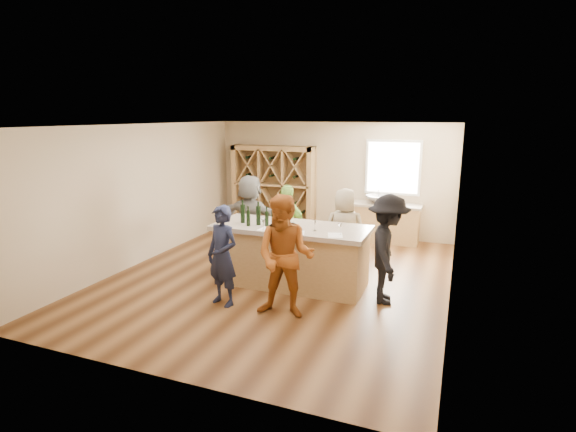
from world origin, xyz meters
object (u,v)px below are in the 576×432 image
(sink, at_px, (377,199))
(person_far_right, at_px, (344,231))
(wine_bottle_b, at_px, (248,218))
(tasting_counter_base, at_px, (291,257))
(person_far_mid, at_px, (287,226))
(wine_bottle_a, at_px, (243,214))
(wine_rack, at_px, (273,189))
(wine_bottle_e, at_px, (274,217))
(person_far_left, at_px, (250,217))
(wine_bottle_d, at_px, (267,219))
(person_near_right, at_px, (285,257))
(person_near_left, at_px, (222,256))
(person_server, at_px, (388,249))
(wine_bottle_c, at_px, (258,215))

(sink, height_order, person_far_right, person_far_right)
(wine_bottle_b, bearing_deg, tasting_counter_base, 21.93)
(person_far_mid, bearing_deg, tasting_counter_base, 132.83)
(wine_bottle_b, relative_size, person_far_mid, 0.17)
(wine_bottle_a, xyz_separation_m, wine_bottle_b, (0.20, -0.18, -0.03))
(wine_rack, height_order, wine_bottle_e, wine_rack)
(wine_bottle_a, bearing_deg, tasting_counter_base, 6.65)
(person_far_mid, relative_size, person_far_left, 0.92)
(wine_rack, height_order, wine_bottle_a, wine_rack)
(sink, relative_size, wine_bottle_d, 2.04)
(sink, height_order, person_near_right, person_near_right)
(sink, xyz_separation_m, wine_bottle_a, (-1.77, -3.51, 0.23))
(person_near_left, bearing_deg, wine_rack, 119.67)
(tasting_counter_base, bearing_deg, wine_bottle_b, -158.07)
(wine_bottle_e, bearing_deg, person_near_right, -59.43)
(person_far_mid, height_order, person_far_right, person_far_right)
(wine_rack, relative_size, person_far_mid, 1.34)
(person_near_right, relative_size, person_server, 1.05)
(wine_bottle_a, xyz_separation_m, person_server, (2.59, -0.06, -0.36))
(tasting_counter_base, xyz_separation_m, person_far_left, (-1.31, 1.06, 0.39))
(wine_bottle_b, bearing_deg, wine_bottle_c, 46.12)
(wine_bottle_d, bearing_deg, wine_bottle_a, 169.64)
(wine_bottle_b, height_order, person_far_right, person_far_right)
(wine_bottle_b, xyz_separation_m, person_far_right, (1.41, 1.22, -0.40))
(wine_bottle_c, distance_m, person_server, 2.30)
(sink, height_order, wine_bottle_d, wine_bottle_d)
(person_near_left, bearing_deg, wine_bottle_e, 85.55)
(person_server, distance_m, person_far_right, 1.49)
(tasting_counter_base, bearing_deg, person_server, -5.62)
(tasting_counter_base, height_order, person_near_right, person_near_right)
(tasting_counter_base, height_order, person_near_left, person_near_left)
(wine_rack, height_order, person_near_right, wine_rack)
(wine_bottle_e, relative_size, person_far_right, 0.18)
(person_near_left, bearing_deg, person_server, 39.39)
(wine_bottle_c, relative_size, person_far_mid, 0.20)
(wine_bottle_d, distance_m, wine_bottle_e, 0.13)
(wine_rack, distance_m, wine_bottle_b, 3.92)
(person_server, height_order, person_far_mid, person_server)
(wine_bottle_a, bearing_deg, wine_bottle_c, -6.88)
(wine_bottle_a, height_order, wine_bottle_d, wine_bottle_a)
(sink, relative_size, wine_bottle_c, 1.62)
(wine_bottle_a, xyz_separation_m, wine_bottle_d, (0.51, -0.09, -0.03))
(wine_bottle_a, bearing_deg, sink, 63.25)
(person_far_mid, bearing_deg, wine_bottle_a, 85.11)
(tasting_counter_base, relative_size, person_near_left, 1.61)
(wine_rack, bearing_deg, person_near_left, -76.59)
(wine_rack, distance_m, wine_bottle_d, 3.95)
(person_near_left, xyz_separation_m, person_near_right, (1.08, -0.04, 0.12))
(wine_bottle_c, relative_size, wine_bottle_e, 1.14)
(tasting_counter_base, height_order, person_server, person_server)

